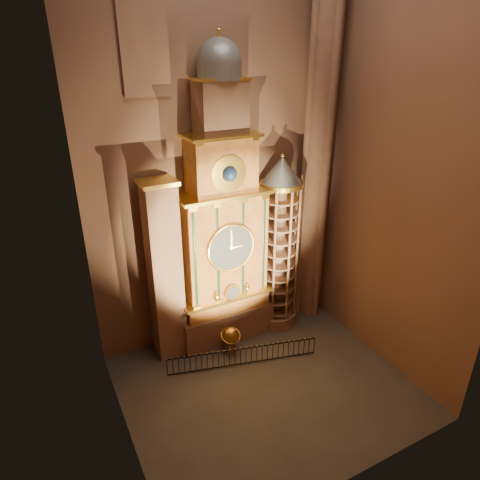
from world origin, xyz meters
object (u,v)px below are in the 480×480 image
celestial_globe (231,338)px  iron_railing (243,356)px  stair_turret (279,247)px  astronomical_clock (223,234)px  portrait_tower (165,273)px

celestial_globe → iron_railing: 1.33m
stair_turret → celestial_globe: 5.96m
astronomical_clock → portrait_tower: astronomical_clock is taller
portrait_tower → celestial_globe: bearing=-29.5°
astronomical_clock → stair_turret: 3.78m
stair_turret → celestial_globe: size_ratio=6.51×
portrait_tower → stair_turret: size_ratio=0.94×
stair_turret → celestial_globe: (-3.90, -1.41, -4.27)m
astronomical_clock → portrait_tower: bearing=179.7°
portrait_tower → celestial_globe: size_ratio=6.15×
astronomical_clock → portrait_tower: size_ratio=1.64×
celestial_globe → iron_railing: celestial_globe is taller
astronomical_clock → iron_railing: (-0.27, -2.94, -6.09)m
portrait_tower → astronomical_clock: bearing=-0.3°
astronomical_clock → iron_railing: 6.77m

